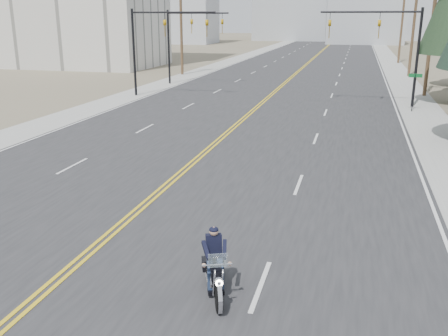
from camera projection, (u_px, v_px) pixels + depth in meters
road at (310, 61)px, 74.55m from camera, size 20.00×200.00×0.01m
sidewalk_left at (236, 60)px, 77.35m from camera, size 3.00×200.00×0.01m
sidewalk_right at (391, 63)px, 71.74m from camera, size 3.00×200.00×0.01m
traffic_mast_left at (156, 35)px, 40.15m from camera, size 7.10×0.26×7.00m
traffic_mast_right at (390, 38)px, 35.76m from camera, size 7.10×0.26×7.00m
traffic_mast_far at (185, 33)px, 47.65m from camera, size 6.10×0.26×7.00m
street_sign at (414, 86)px, 34.38m from camera, size 0.90×0.06×2.62m
utility_pole_c at (432, 25)px, 40.22m from camera, size 2.20×0.30×11.00m
utility_pole_d at (414, 20)px, 54.03m from camera, size 2.20×0.30×11.50m
utility_pole_e at (402, 22)px, 69.83m from camera, size 2.20×0.30×11.00m
utility_pole_left at (181, 25)px, 55.65m from camera, size 2.20×0.30×10.50m
haze_bldg_b at (366, 14)px, 121.45m from camera, size 18.00×14.00×14.00m
haze_bldg_e at (427, 18)px, 140.71m from camera, size 14.00×14.00×12.00m
haze_bldg_f at (152, 11)px, 139.94m from camera, size 12.00×12.00×16.00m
motorcyclist at (215, 263)px, 11.71m from camera, size 1.59×2.25×1.62m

